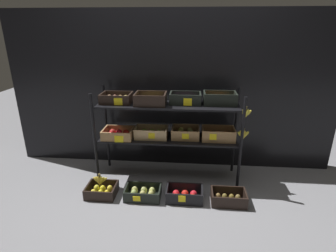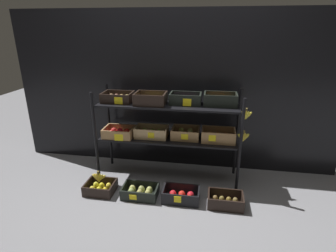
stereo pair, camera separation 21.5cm
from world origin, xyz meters
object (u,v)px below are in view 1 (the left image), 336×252
crate_ground_lemon (102,191)px  crate_ground_pear (143,193)px  crate_ground_kiwi (228,198)px  banana_bunch_loose (100,180)px  crate_ground_apple_red (184,195)px  display_rack (169,121)px

crate_ground_lemon → crate_ground_pear: crate_ground_pear is taller
crate_ground_kiwi → banana_bunch_loose: (-1.33, 0.02, 0.13)m
crate_ground_pear → banana_bunch_loose: 0.47m
crate_ground_lemon → crate_ground_kiwi: 1.32m
banana_bunch_loose → crate_ground_apple_red: bearing=-0.2°
crate_ground_pear → crate_ground_kiwi: bearing=-0.8°
crate_ground_kiwi → crate_ground_lemon: bearing=179.1°
crate_ground_kiwi → banana_bunch_loose: 1.34m
crate_ground_lemon → crate_ground_apple_red: bearing=-0.2°
crate_ground_apple_red → crate_ground_kiwi: 0.45m
crate_ground_lemon → crate_ground_pear: (0.44, -0.01, 0.00)m
display_rack → crate_ground_apple_red: (0.19, -0.44, -0.66)m
crate_ground_lemon → crate_ground_apple_red: size_ratio=0.83×
crate_ground_pear → crate_ground_apple_red: size_ratio=0.99×
display_rack → crate_ground_kiwi: bearing=-35.4°
crate_ground_apple_red → crate_ground_kiwi: bearing=-2.2°
crate_ground_pear → crate_ground_apple_red: bearing=0.5°
crate_ground_apple_red → crate_ground_kiwi: size_ratio=1.07×
crate_ground_lemon → crate_ground_pear: size_ratio=0.84×
crate_ground_lemon → crate_ground_kiwi: crate_ground_kiwi is taller
banana_bunch_loose → crate_ground_kiwi: bearing=-0.9°
banana_bunch_loose → crate_ground_pear: bearing=-0.9°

